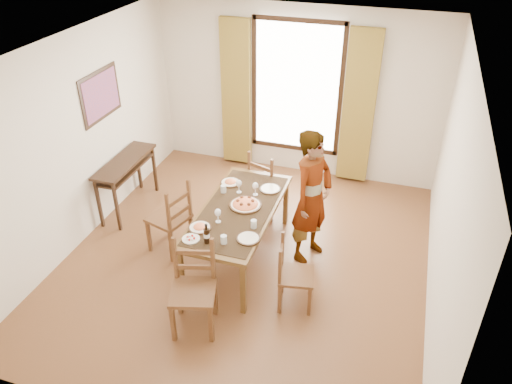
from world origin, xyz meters
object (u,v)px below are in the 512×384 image
(man, at_px, (312,197))
(pasta_platter, at_px, (245,203))
(console_table, at_px, (125,167))
(dining_table, at_px, (238,213))

(man, bearing_deg, pasta_platter, 131.01)
(console_table, bearing_deg, man, -5.46)
(console_table, bearing_deg, pasta_platter, -14.55)
(man, bearing_deg, dining_table, 134.75)
(man, distance_m, pasta_platter, 0.82)
(dining_table, height_order, pasta_platter, pasta_platter)
(console_table, distance_m, pasta_platter, 2.06)
(console_table, height_order, dining_table, console_table)
(console_table, xyz_separation_m, dining_table, (1.93, -0.60, 0.01))
(dining_table, bearing_deg, pasta_platter, 52.36)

